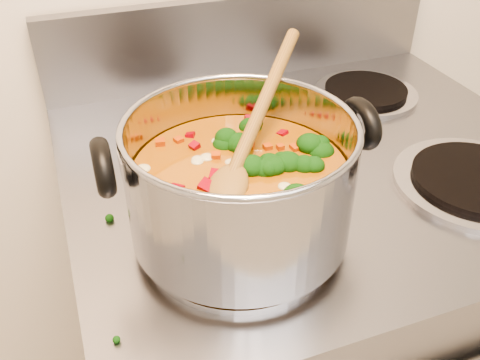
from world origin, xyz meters
The scene contains 4 objects.
electric_range centered at (-0.05, 1.16, 0.47)m, with size 0.77×0.70×1.08m.
stockpot centered at (-0.23, 1.02, 1.00)m, with size 0.33×0.27×0.16m.
wooden_spoon centered at (-0.21, 1.03, 1.05)m, with size 0.22×0.25×0.12m.
cooktop_crumbs centered at (-0.15, 1.00, 0.92)m, with size 0.39×0.24×0.01m.
Camera 1 is at (-0.40, 0.54, 1.38)m, focal length 40.00 mm.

